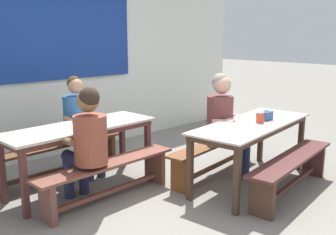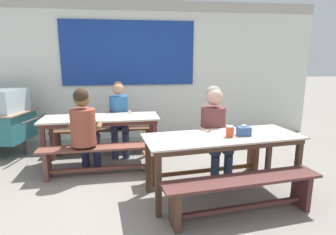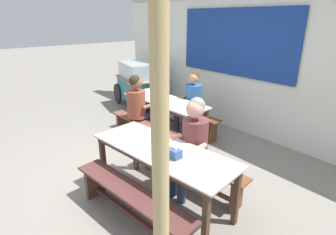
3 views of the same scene
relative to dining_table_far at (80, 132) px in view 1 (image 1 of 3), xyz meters
The scene contains 13 objects.
ground_plane 1.45m from the dining_table_far, 59.78° to the right, with size 40.00×40.00×0.00m, color gray.
backdrop_wall 1.76m from the dining_table_far, 66.05° to the left, with size 7.42×0.23×2.75m.
dining_table_far is the anchor object (origin of this frame).
dining_table_near 2.00m from the dining_table_far, 39.77° to the right, with size 1.93×0.90×0.75m.
bench_far_back 0.63m from the dining_table_far, 91.95° to the left, with size 1.81×0.30×0.43m.
bench_far_front 0.63m from the dining_table_far, 88.05° to the right, with size 1.68×0.34×0.43m.
bench_near_back 1.71m from the dining_table_far, 27.85° to the right, with size 1.75×0.46×0.43m.
bench_near_front 2.41m from the dining_table_far, 48.06° to the right, with size 1.74×0.50×0.43m.
person_left_back_turned 0.48m from the dining_table_far, 112.55° to the right, with size 0.47×0.60×1.26m.
person_center_facing 0.51m from the dining_table_far, 59.11° to the left, with size 0.44×0.58×1.26m.
person_right_near_table 1.78m from the dining_table_far, 27.78° to the right, with size 0.47×0.57×1.29m.
tissue_box 2.21m from the dining_table_far, 36.23° to the right, with size 0.15×0.11×0.13m.
condiment_jar 2.08m from the dining_table_far, 39.98° to the right, with size 0.09×0.09×0.13m.
Camera 1 is at (-2.87, -2.62, 1.76)m, focal length 41.04 mm.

